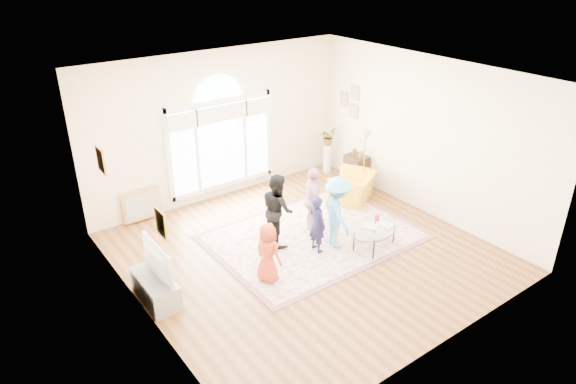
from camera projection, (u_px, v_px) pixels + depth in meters
ground at (306, 252)px, 9.36m from camera, size 6.00×6.00×0.00m
room_shell at (224, 129)px, 10.73m from camera, size 6.00×6.00×6.00m
area_rug at (313, 236)px, 9.84m from camera, size 3.60×2.60×0.02m
rug_border at (313, 237)px, 9.84m from camera, size 3.80×2.80×0.01m
tv_console at (156, 289)px, 8.02m from camera, size 0.45×1.00×0.42m
television at (152, 262)px, 7.81m from camera, size 0.16×0.99×0.57m
coffee_table at (375, 228)px, 9.34m from camera, size 1.28×0.98×0.54m
armchair at (353, 187)px, 11.12m from camera, size 1.26×1.21×0.63m
side_cabinet at (356, 170)px, 11.89m from camera, size 0.40×0.50×0.70m
floor_lamp at (366, 141)px, 10.94m from camera, size 0.26×0.26×1.51m
plant_pedestal at (327, 158)px, 12.53m from camera, size 0.20×0.20×0.70m
potted_plant at (328, 137)px, 12.29m from camera, size 0.47×0.45×0.42m
leaning_picture at (144, 220)px, 10.44m from camera, size 0.80×0.14×0.62m
child_red at (268, 252)px, 8.34m from camera, size 0.43×0.57×1.05m
child_navy at (317, 224)px, 9.16m from camera, size 0.27×0.40×1.08m
child_black at (278, 209)px, 9.35m from camera, size 0.65×0.76×1.37m
child_pink at (313, 201)px, 9.70m from camera, size 0.61×0.85×1.34m
child_blue at (337, 213)px, 9.25m from camera, size 0.76×1.00×1.36m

